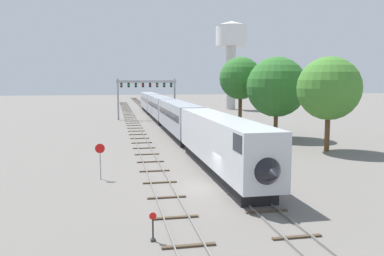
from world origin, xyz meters
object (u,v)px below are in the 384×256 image
at_px(passenger_train, 167,112).
at_px(trackside_tree_mid, 277,87).
at_px(signal_gantry, 147,89).
at_px(water_tower, 231,43).
at_px(switch_stand, 153,231).
at_px(trackside_tree_right, 241,78).
at_px(stop_sign, 100,156).
at_px(trackside_tree_left, 329,89).

xyz_separation_m(passenger_train, trackside_tree_mid, (12.81, -16.11, 4.40)).
bearing_deg(signal_gantry, water_tower, 44.37).
bearing_deg(trackside_tree_mid, switch_stand, -122.03).
distance_m(passenger_train, switch_stand, 48.51).
bearing_deg(trackside_tree_right, switch_stand, -113.74).
distance_m(switch_stand, stop_sign, 13.47).
bearing_deg(trackside_tree_mid, stop_sign, -140.58).
distance_m(passenger_train, trackside_tree_mid, 21.05).
height_order(water_tower, trackside_tree_right, water_tower).
distance_m(signal_gantry, switch_stand, 62.56).
bearing_deg(signal_gantry, switch_stand, -94.46).
xyz_separation_m(stop_sign, trackside_tree_mid, (22.81, 18.75, 5.13)).
height_order(switch_stand, trackside_tree_mid, trackside_tree_mid).
bearing_deg(switch_stand, signal_gantry, 85.54).
distance_m(passenger_train, trackside_tree_right, 14.56).
relative_size(passenger_train, water_tower, 3.79).
height_order(passenger_train, stop_sign, passenger_train).
bearing_deg(signal_gantry, stop_sign, -98.98).
xyz_separation_m(passenger_train, water_tower, (22.86, 38.74, 15.61)).
bearing_deg(trackside_tree_right, trackside_tree_left, -76.11).
distance_m(water_tower, trackside_tree_left, 66.84).
bearing_deg(stop_sign, switch_stand, -77.50).
height_order(signal_gantry, trackside_tree_mid, trackside_tree_mid).
distance_m(passenger_train, signal_gantry, 14.78).
bearing_deg(trackside_tree_left, trackside_tree_right, 103.89).
height_order(stop_sign, trackside_tree_left, trackside_tree_left).
relative_size(trackside_tree_left, trackside_tree_right, 0.92).
height_order(switch_stand, trackside_tree_right, trackside_tree_right).
bearing_deg(switch_stand, passenger_train, 81.58).
bearing_deg(passenger_train, water_tower, 59.45).
xyz_separation_m(trackside_tree_left, trackside_tree_right, (-4.38, 17.71, 1.21)).
distance_m(stop_sign, trackside_tree_left, 26.30).
distance_m(signal_gantry, trackside_tree_right, 26.24).
height_order(signal_gantry, switch_stand, signal_gantry).
xyz_separation_m(signal_gantry, stop_sign, (-7.75, -49.03, -4.29)).
height_order(trackside_tree_left, trackside_tree_right, trackside_tree_right).
relative_size(passenger_train, trackside_tree_left, 8.63).
relative_size(water_tower, switch_stand, 16.38).
bearing_deg(switch_stand, trackside_tree_left, 44.70).
xyz_separation_m(water_tower, switch_stand, (-29.96, -86.68, -17.70)).
distance_m(water_tower, switch_stand, 93.41).
bearing_deg(switch_stand, stop_sign, 102.50).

